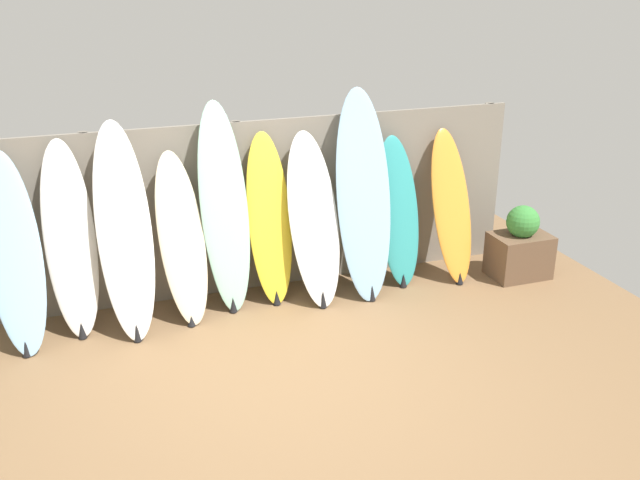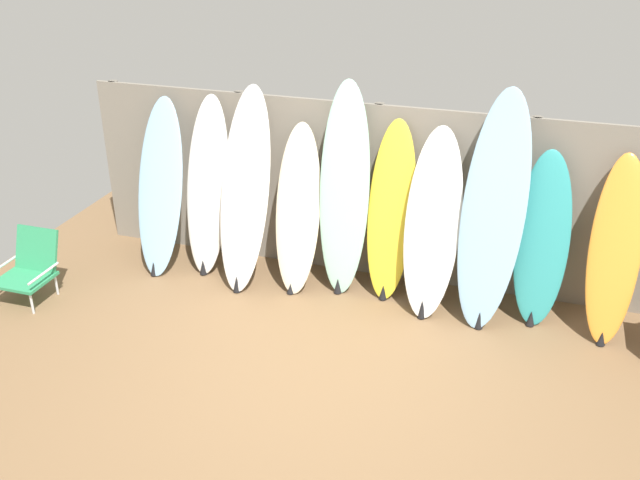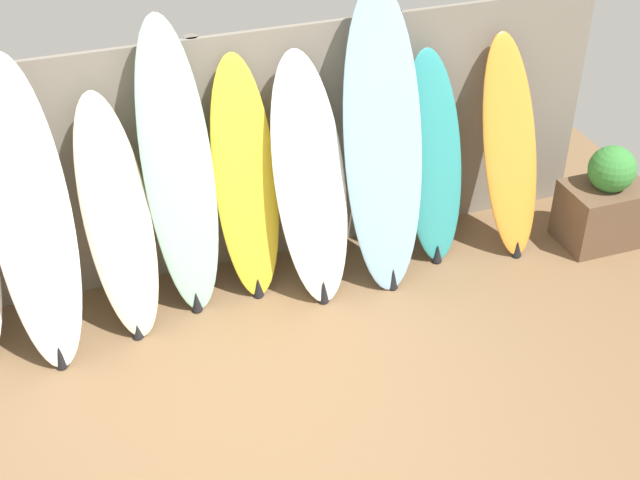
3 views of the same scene
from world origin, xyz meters
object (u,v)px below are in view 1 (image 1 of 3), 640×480
surfboard_white_2 (124,233)px  surfboard_seafoam_4 (225,210)px  surfboard_skyblue_0 (14,256)px  surfboard_white_1 (70,241)px  surfboard_yellow_5 (270,221)px  surfboard_skyblue_7 (364,197)px  planter_box (520,247)px  surfboard_cream_3 (182,240)px  surfboard_orange_9 (451,207)px  surfboard_white_6 (314,221)px  surfboard_teal_8 (398,213)px

surfboard_white_2 → surfboard_seafoam_4: surfboard_seafoam_4 is taller
surfboard_skyblue_0 → surfboard_white_1: (0.48, 0.12, 0.03)m
surfboard_yellow_5 → surfboard_seafoam_4: bearing=-176.3°
surfboard_skyblue_7 → planter_box: (1.78, -0.24, -0.70)m
surfboard_seafoam_4 → surfboard_yellow_5: surfboard_seafoam_4 is taller
surfboard_cream_3 → surfboard_orange_9: bearing=0.4°
surfboard_white_6 → surfboard_skyblue_7: bearing=-1.7°
surfboard_white_2 → surfboard_cream_3: bearing=7.8°
surfboard_white_6 → surfboard_teal_8: size_ratio=1.07×
surfboard_cream_3 → surfboard_orange_9: 2.91m
surfboard_white_2 → surfboard_skyblue_7: surfboard_skyblue_7 is taller
surfboard_cream_3 → surfboard_orange_9: surfboard_cream_3 is taller
surfboard_orange_9 → surfboard_white_1: bearing=179.2°
surfboard_white_2 → surfboard_orange_9: size_ratio=1.21×
surfboard_cream_3 → surfboard_skyblue_7: bearing=-1.2°
surfboard_teal_8 → planter_box: (1.33, -0.34, -0.44)m
surfboard_seafoam_4 → surfboard_white_1: bearing=-179.6°
surfboard_cream_3 → surfboard_white_2: bearing=-172.2°
surfboard_cream_3 → surfboard_orange_9: (2.91, 0.02, -0.00)m
surfboard_teal_8 → surfboard_orange_9: (0.61, -0.04, 0.01)m
surfboard_skyblue_0 → surfboard_seafoam_4: bearing=3.8°
surfboard_white_1 → surfboard_teal_8: surfboard_white_1 is taller
surfboard_yellow_5 → planter_box: (2.73, -0.39, -0.50)m
surfboard_white_1 → surfboard_teal_8: 3.30m
surfboard_yellow_5 → surfboard_white_6: surfboard_yellow_5 is taller
surfboard_skyblue_0 → planter_box: 5.13m
surfboard_white_2 → surfboard_skyblue_0: bearing=178.3°
surfboard_skyblue_0 → surfboard_orange_9: bearing=0.8°
surfboard_white_1 → surfboard_yellow_5: surfboard_white_1 is taller
surfboard_white_6 → planter_box: 2.37m
surfboard_white_2 → surfboard_yellow_5: 1.44m
surfboard_teal_8 → surfboard_orange_9: bearing=-4.0°
surfboard_yellow_5 → surfboard_skyblue_7: surfboard_skyblue_7 is taller
surfboard_skyblue_0 → surfboard_seafoam_4: surfboard_seafoam_4 is taller
surfboard_cream_3 → surfboard_skyblue_0: bearing=-178.4°
surfboard_yellow_5 → planter_box: bearing=-8.1°
surfboard_cream_3 → surfboard_skyblue_7: size_ratio=0.77×
surfboard_skyblue_0 → surfboard_skyblue_7: 3.33m
surfboard_white_6 → surfboard_cream_3: bearing=179.0°
surfboard_cream_3 → surfboard_teal_8: 2.30m
surfboard_white_2 → surfboard_yellow_5: size_ratio=1.14×
surfboard_white_1 → surfboard_orange_9: (3.90, -0.05, -0.09)m
surfboard_skyblue_0 → surfboard_teal_8: 3.78m
surfboard_skyblue_0 → surfboard_yellow_5: surfboard_skyblue_0 is taller
surfboard_cream_3 → surfboard_teal_8: surfboard_cream_3 is taller
surfboard_yellow_5 → surfboard_orange_9: surfboard_yellow_5 is taller
surfboard_white_2 → planter_box: bearing=-2.8°
surfboard_skyblue_7 → planter_box: 1.92m
surfboard_yellow_5 → surfboard_white_6: size_ratio=1.01×
surfboard_skyblue_7 → surfboard_white_6: bearing=178.3°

